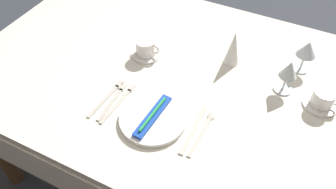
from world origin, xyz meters
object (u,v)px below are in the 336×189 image
at_px(fork_outer, 120,101).
at_px(dinner_knife, 193,130).
at_px(fork_inner, 114,99).
at_px(wine_glass_left, 289,71).
at_px(toothbrush_package, 153,116).
at_px(napkin_folded, 233,48).
at_px(fork_salad, 108,96).
at_px(coffee_cup_right, 324,98).
at_px(wine_glass_centre, 307,50).
at_px(dinner_plate, 153,119).
at_px(spoon_soup, 205,128).
at_px(coffee_cup_left, 146,47).

bearing_deg(fork_outer, dinner_knife, -0.00).
xyz_separation_m(fork_inner, wine_glass_left, (0.55, 0.34, 0.09)).
xyz_separation_m(fork_outer, dinner_knife, (0.30, -0.00, 0.00)).
xyz_separation_m(toothbrush_package, napkin_folded, (0.14, 0.42, 0.05)).
bearing_deg(dinner_knife, fork_inner, -179.51).
bearing_deg(fork_outer, fork_salad, 179.75).
distance_m(toothbrush_package, fork_inner, 0.18).
height_order(toothbrush_package, wine_glass_left, wine_glass_left).
bearing_deg(napkin_folded, wine_glass_left, -14.70).
distance_m(fork_inner, dinner_knife, 0.32).
xyz_separation_m(coffee_cup_right, wine_glass_centre, (-0.11, 0.17, 0.06)).
height_order(dinner_plate, fork_outer, dinner_plate).
xyz_separation_m(spoon_soup, wine_glass_left, (0.20, 0.31, 0.09)).
relative_size(dinner_knife, wine_glass_left, 1.64).
bearing_deg(wine_glass_centre, dinner_plate, -129.22).
distance_m(dinner_knife, coffee_cup_right, 0.49).
distance_m(toothbrush_package, napkin_folded, 0.45).
xyz_separation_m(fork_inner, spoon_soup, (0.36, 0.03, 0.00)).
bearing_deg(dinner_knife, spoon_soup, 39.29).
distance_m(toothbrush_package, coffee_cup_right, 0.62).
relative_size(toothbrush_package, fork_inner, 1.04).
distance_m(fork_outer, spoon_soup, 0.33).
relative_size(fork_inner, coffee_cup_right, 1.97).
bearing_deg(dinner_plate, wine_glass_left, 43.67).
xyz_separation_m(fork_outer, coffee_cup_right, (0.67, 0.32, 0.04)).
bearing_deg(fork_inner, fork_outer, 6.11).
distance_m(wine_glass_centre, napkin_folded, 0.28).
xyz_separation_m(fork_inner, coffee_cup_right, (0.70, 0.32, 0.04)).
distance_m(toothbrush_package, dinner_knife, 0.15).
bearing_deg(toothbrush_package, napkin_folded, 71.03).
height_order(dinner_plate, coffee_cup_right, coffee_cup_right).
xyz_separation_m(fork_inner, napkin_folded, (0.32, 0.40, 0.07)).
relative_size(fork_salad, napkin_folded, 1.41).
bearing_deg(fork_outer, toothbrush_package, -8.66).
height_order(dinner_knife, spoon_soup, spoon_soup).
distance_m(fork_outer, wine_glass_left, 0.63).
relative_size(fork_inner, napkin_folded, 1.33).
bearing_deg(spoon_soup, coffee_cup_left, 145.91).
relative_size(fork_outer, fork_salad, 1.02).
xyz_separation_m(fork_outer, napkin_folded, (0.30, 0.40, 0.07)).
bearing_deg(spoon_soup, fork_outer, -175.43).
bearing_deg(coffee_cup_right, coffee_cup_left, -176.99).
distance_m(fork_outer, dinner_knife, 0.30).
height_order(fork_salad, coffee_cup_left, coffee_cup_left).
bearing_deg(dinner_plate, toothbrush_package, 0.00).
distance_m(spoon_soup, coffee_cup_left, 0.45).
height_order(fork_outer, spoon_soup, spoon_soup).
bearing_deg(fork_outer, coffee_cup_left, 98.54).
distance_m(wine_glass_left, napkin_folded, 0.24).
bearing_deg(fork_salad, fork_outer, -0.25).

